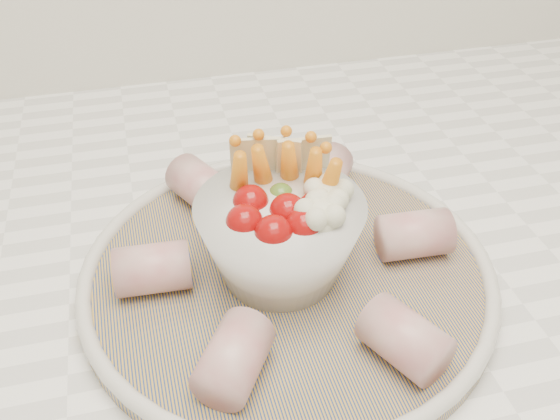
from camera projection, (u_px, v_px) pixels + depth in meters
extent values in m
cube|color=white|center=(140.00, 254.00, 0.56)|extent=(2.04, 0.62, 0.04)
cylinder|color=navy|center=(288.00, 276.00, 0.49)|extent=(0.33, 0.33, 0.01)
torus|color=silver|center=(288.00, 269.00, 0.49)|extent=(0.33, 0.33, 0.01)
sphere|color=#910909|center=(245.00, 222.00, 0.43)|extent=(0.03, 0.03, 0.03)
sphere|color=#910909|center=(274.00, 234.00, 0.42)|extent=(0.03, 0.03, 0.03)
sphere|color=#910909|center=(304.00, 226.00, 0.43)|extent=(0.03, 0.03, 0.03)
sphere|color=#910909|center=(251.00, 202.00, 0.45)|extent=(0.03, 0.03, 0.03)
sphere|color=#910909|center=(288.00, 211.00, 0.44)|extent=(0.03, 0.03, 0.03)
sphere|color=#910909|center=(315.00, 210.00, 0.45)|extent=(0.03, 0.03, 0.03)
sphere|color=#4C7326|center=(281.00, 196.00, 0.46)|extent=(0.02, 0.02, 0.02)
cone|color=orange|center=(262.00, 173.00, 0.47)|extent=(0.03, 0.04, 0.06)
cone|color=orange|center=(289.00, 170.00, 0.47)|extent=(0.03, 0.04, 0.06)
cone|color=orange|center=(314.00, 176.00, 0.46)|extent=(0.02, 0.04, 0.06)
cone|color=orange|center=(239.00, 180.00, 0.46)|extent=(0.02, 0.04, 0.06)
cone|color=orange|center=(328.00, 188.00, 0.45)|extent=(0.02, 0.04, 0.06)
sphere|color=silver|center=(328.00, 201.00, 0.45)|extent=(0.03, 0.03, 0.03)
sphere|color=silver|center=(321.00, 219.00, 0.43)|extent=(0.03, 0.03, 0.03)
cube|color=beige|center=(276.00, 160.00, 0.48)|extent=(0.04, 0.03, 0.05)
cube|color=beige|center=(303.00, 161.00, 0.48)|extent=(0.04, 0.01, 0.05)
cube|color=beige|center=(258.00, 161.00, 0.48)|extent=(0.04, 0.02, 0.05)
cylinder|color=#B15158|center=(414.00, 235.00, 0.49)|extent=(0.06, 0.04, 0.04)
cylinder|color=#B15158|center=(326.00, 175.00, 0.56)|extent=(0.06, 0.07, 0.04)
cylinder|color=#B15158|center=(200.00, 185.00, 0.55)|extent=(0.06, 0.07, 0.04)
cylinder|color=#B15158|center=(153.00, 269.00, 0.46)|extent=(0.06, 0.04, 0.04)
cylinder|color=#B15158|center=(234.00, 358.00, 0.40)|extent=(0.06, 0.07, 0.04)
cylinder|color=#B15158|center=(405.00, 339.00, 0.41)|extent=(0.06, 0.07, 0.04)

